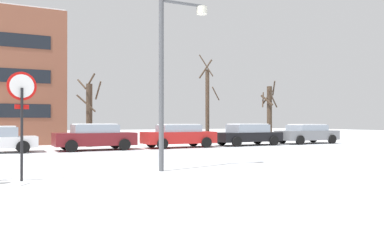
{
  "coord_description": "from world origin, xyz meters",
  "views": [
    {
      "loc": [
        -1.78,
        -13.81,
        1.59
      ],
      "look_at": [
        7.35,
        5.1,
        1.67
      ],
      "focal_mm": 37.27,
      "sensor_mm": 36.0,
      "label": 1
    }
  ],
  "objects_px": {
    "parked_car_maroon": "(95,137)",
    "parked_car_red": "(179,135)",
    "street_lamp": "(170,64)",
    "parked_car_black": "(248,134)",
    "parked_car_gray": "(307,133)",
    "stop_sign": "(22,104)"
  },
  "relations": [
    {
      "from": "parked_car_gray",
      "to": "parked_car_maroon",
      "type": "bearing_deg",
      "value": -179.91
    },
    {
      "from": "parked_car_black",
      "to": "parked_car_gray",
      "type": "bearing_deg",
      "value": -0.35
    },
    {
      "from": "parked_car_maroon",
      "to": "parked_car_red",
      "type": "distance_m",
      "value": 5.06
    },
    {
      "from": "street_lamp",
      "to": "parked_car_red",
      "type": "relative_size",
      "value": 1.27
    },
    {
      "from": "parked_car_red",
      "to": "parked_car_gray",
      "type": "relative_size",
      "value": 0.97
    },
    {
      "from": "street_lamp",
      "to": "parked_car_maroon",
      "type": "xyz_separation_m",
      "value": [
        -0.23,
        10.25,
        -2.69
      ]
    },
    {
      "from": "stop_sign",
      "to": "parked_car_red",
      "type": "xyz_separation_m",
      "value": [
        9.27,
        10.66,
        -1.3
      ]
    },
    {
      "from": "street_lamp",
      "to": "parked_car_black",
      "type": "bearing_deg",
      "value": 46.19
    },
    {
      "from": "stop_sign",
      "to": "parked_car_red",
      "type": "relative_size",
      "value": 0.66
    },
    {
      "from": "parked_car_red",
      "to": "parked_car_maroon",
      "type": "bearing_deg",
      "value": 179.54
    },
    {
      "from": "parked_car_black",
      "to": "parked_car_red",
      "type": "bearing_deg",
      "value": -178.91
    },
    {
      "from": "street_lamp",
      "to": "parked_car_gray",
      "type": "height_order",
      "value": "street_lamp"
    },
    {
      "from": "street_lamp",
      "to": "parked_car_black",
      "type": "xyz_separation_m",
      "value": [
        9.89,
        10.31,
        -2.7
      ]
    },
    {
      "from": "parked_car_red",
      "to": "parked_car_gray",
      "type": "bearing_deg",
      "value": 0.37
    },
    {
      "from": "stop_sign",
      "to": "parked_car_gray",
      "type": "relative_size",
      "value": 0.63
    },
    {
      "from": "street_lamp",
      "to": "parked_car_gray",
      "type": "xyz_separation_m",
      "value": [
        14.95,
        10.28,
        -2.72
      ]
    },
    {
      "from": "street_lamp",
      "to": "parked_car_gray",
      "type": "relative_size",
      "value": 1.23
    },
    {
      "from": "stop_sign",
      "to": "street_lamp",
      "type": "distance_m",
      "value": 4.67
    },
    {
      "from": "stop_sign",
      "to": "street_lamp",
      "type": "relative_size",
      "value": 0.52
    },
    {
      "from": "street_lamp",
      "to": "parked_car_maroon",
      "type": "bearing_deg",
      "value": 91.27
    },
    {
      "from": "street_lamp",
      "to": "parked_car_black",
      "type": "height_order",
      "value": "street_lamp"
    },
    {
      "from": "stop_sign",
      "to": "parked_car_black",
      "type": "relative_size",
      "value": 0.64
    }
  ]
}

